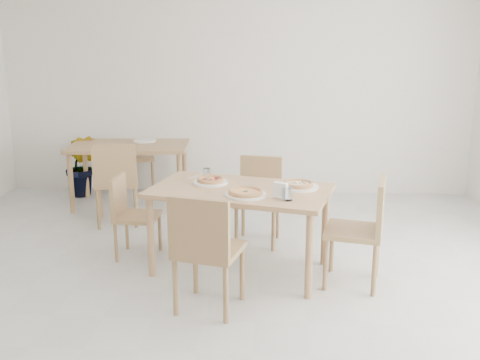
# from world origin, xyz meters

# --- Properties ---
(main_table) EXTENTS (1.68, 1.21, 0.75)m
(main_table) POSITION_xyz_m (0.21, 0.92, 0.67)
(main_table) COLOR tan
(main_table) RESTS_ON ground
(chair_south) EXTENTS (0.56, 0.56, 0.93)m
(chair_south) POSITION_xyz_m (0.00, 0.12, 0.54)
(chair_south) COLOR #A48752
(chair_south) RESTS_ON ground
(chair_north) EXTENTS (0.47, 0.47, 0.85)m
(chair_north) POSITION_xyz_m (0.36, 1.67, 0.49)
(chair_north) COLOR #A48752
(chair_north) RESTS_ON ground
(chair_west) EXTENTS (0.40, 0.40, 0.77)m
(chair_west) POSITION_xyz_m (-0.83, 1.19, 0.45)
(chair_west) COLOR #A48752
(chair_west) RESTS_ON ground
(chair_east) EXTENTS (0.54, 0.54, 0.91)m
(chair_east) POSITION_xyz_m (1.24, 0.68, 0.53)
(chair_east) COLOR #A48752
(chair_east) RESTS_ON ground
(plate_margherita) EXTENTS (0.33, 0.33, 0.02)m
(plate_margherita) POSITION_xyz_m (0.27, 0.70, 0.76)
(plate_margherita) COLOR white
(plate_margherita) RESTS_ON main_table
(plate_mushroom) EXTENTS (0.35, 0.35, 0.02)m
(plate_mushroom) POSITION_xyz_m (0.71, 0.98, 0.76)
(plate_mushroom) COLOR white
(plate_mushroom) RESTS_ON main_table
(plate_pepperoni) EXTENTS (0.31, 0.31, 0.02)m
(plate_pepperoni) POSITION_xyz_m (-0.06, 1.08, 0.76)
(plate_pepperoni) COLOR white
(plate_pepperoni) RESTS_ON main_table
(pizza_margherita) EXTENTS (0.33, 0.33, 0.03)m
(pizza_margherita) POSITION_xyz_m (0.27, 0.70, 0.78)
(pizza_margherita) COLOR tan
(pizza_margherita) RESTS_ON plate_margherita
(pizza_mushroom) EXTENTS (0.34, 0.34, 0.03)m
(pizza_mushroom) POSITION_xyz_m (0.71, 0.98, 0.78)
(pizza_mushroom) COLOR tan
(pizza_mushroom) RESTS_ON plate_mushroom
(pizza_pepperoni) EXTENTS (0.27, 0.27, 0.03)m
(pizza_pepperoni) POSITION_xyz_m (-0.06, 1.08, 0.78)
(pizza_pepperoni) COLOR tan
(pizza_pepperoni) RESTS_ON plate_pepperoni
(tumbler_a) EXTENTS (0.08, 0.08, 0.11)m
(tumbler_a) POSITION_xyz_m (0.61, 0.60, 0.80)
(tumbler_a) COLOR white
(tumbler_a) RESTS_ON main_table
(tumbler_b) EXTENTS (0.06, 0.06, 0.09)m
(tumbler_b) POSITION_xyz_m (-0.12, 1.29, 0.79)
(tumbler_b) COLOR white
(tumbler_b) RESTS_ON main_table
(napkin_holder) EXTENTS (0.14, 0.11, 0.14)m
(napkin_holder) POSITION_xyz_m (0.55, 0.62, 0.82)
(napkin_holder) COLOR silver
(napkin_holder) RESTS_ON main_table
(fork_a) EXTENTS (0.09, 0.16, 0.01)m
(fork_a) POSITION_xyz_m (0.28, 1.04, 0.75)
(fork_a) COLOR silver
(fork_a) RESTS_ON main_table
(fork_b) EXTENTS (0.11, 0.15, 0.01)m
(fork_b) POSITION_xyz_m (-0.24, 1.30, 0.75)
(fork_b) COLOR silver
(fork_b) RESTS_ON main_table
(second_table) EXTENTS (1.45, 0.89, 0.75)m
(second_table) POSITION_xyz_m (-1.24, 2.81, 0.66)
(second_table) COLOR #A48752
(second_table) RESTS_ON ground
(chair_back_s) EXTENTS (0.55, 0.55, 0.92)m
(chair_back_s) POSITION_xyz_m (-1.19, 2.04, 0.54)
(chair_back_s) COLOR #A48752
(chair_back_s) RESTS_ON ground
(chair_back_n) EXTENTS (0.53, 0.53, 0.89)m
(chair_back_n) POSITION_xyz_m (-1.33, 3.56, 0.51)
(chair_back_n) COLOR #A48752
(chair_back_n) RESTS_ON ground
(plate_empty) EXTENTS (0.28, 0.28, 0.02)m
(plate_empty) POSITION_xyz_m (-1.09, 3.02, 0.76)
(plate_empty) COLOR white
(plate_empty) RESTS_ON second_table
(potted_plant) EXTENTS (0.48, 0.40, 0.80)m
(potted_plant) POSITION_xyz_m (-1.94, 3.15, 0.40)
(potted_plant) COLOR #1F611D
(potted_plant) RESTS_ON ground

